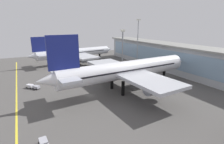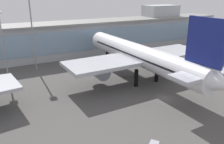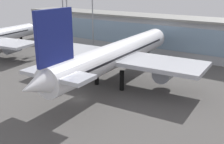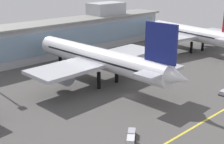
# 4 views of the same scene
# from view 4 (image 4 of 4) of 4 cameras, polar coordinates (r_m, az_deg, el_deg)

# --- Properties ---
(ground_plane) EXTENTS (180.61, 180.61, 0.00)m
(ground_plane) POSITION_cam_4_polar(r_m,az_deg,el_deg) (84.16, 3.18, -4.43)
(ground_plane) COLOR #514F4C
(taxiway_centreline_stripe) EXTENTS (144.49, 0.50, 0.01)m
(taxiway_centreline_stripe) POSITION_cam_4_polar(r_m,az_deg,el_deg) (72.12, 15.99, -9.17)
(taxiway_centreline_stripe) COLOR yellow
(taxiway_centreline_stripe) RESTS_ON ground
(terminal_building) EXTENTS (132.01, 14.00, 18.88)m
(terminal_building) POSITION_cam_4_polar(r_m,az_deg,el_deg) (121.87, -13.60, 5.78)
(terminal_building) COLOR #ADB2B7
(terminal_building) RESTS_ON ground
(airliner_near_right) EXTENTS (44.87, 61.05, 20.63)m
(airliner_near_right) POSITION_cam_4_polar(r_m,az_deg,el_deg) (91.82, -2.37, 2.50)
(airliner_near_right) COLOR black
(airliner_near_right) RESTS_ON ground
(airliner_far_right) EXTENTS (41.58, 52.36, 19.86)m
(airliner_far_right) POSITION_cam_4_polar(r_m,az_deg,el_deg) (135.36, 14.68, 6.88)
(airliner_far_right) COLOR black
(airliner_far_right) RESTS_ON ground
(baggage_tug_near) EXTENTS (5.27, 4.80, 1.40)m
(baggage_tug_near) POSITION_cam_4_polar(r_m,az_deg,el_deg) (62.95, 3.57, -11.86)
(baggage_tug_near) COLOR black
(baggage_tug_near) RESTS_ON ground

